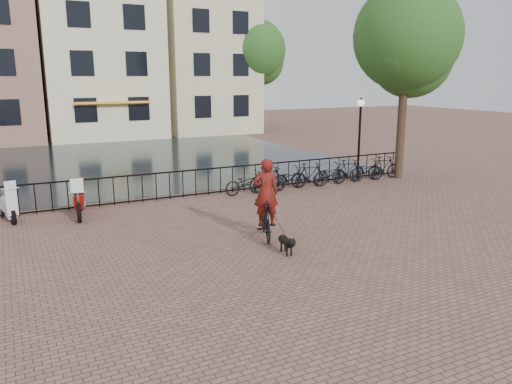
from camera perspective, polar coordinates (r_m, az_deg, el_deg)
name	(u,v)px	position (r m, az deg, el deg)	size (l,w,h in m)	color
ground	(313,268)	(11.91, 6.57, -8.58)	(100.00, 100.00, 0.00)	brown
canal_water	(136,160)	(27.57, -13.50, 3.59)	(20.00, 20.00, 0.00)	black
railing	(196,183)	(18.68, -6.90, 1.03)	(20.00, 0.05, 1.02)	black
canal_house_mid	(98,55)	(39.80, -17.66, 14.69)	(8.00, 9.50, 11.80)	beige
canal_house_right	(200,47)	(41.92, -6.46, 16.12)	(7.00, 9.00, 13.30)	#C5BD92
tree_near_right	(407,37)	(22.60, 16.88, 16.60)	(4.48, 4.48, 8.24)	black
tree_far_right	(255,50)	(40.55, -0.08, 15.88)	(4.76, 4.76, 8.76)	black
lamp_post	(360,125)	(21.56, 11.79, 7.49)	(0.30, 0.30, 3.45)	black
cyclist	(266,204)	(13.61, 1.13, -1.33)	(1.18, 1.98, 2.61)	black
dog	(286,244)	(12.65, 3.48, -5.95)	(0.31, 0.78, 0.52)	black
motorcycle	(79,195)	(16.84, -19.59, -0.27)	(0.78, 2.03, 1.41)	maroon
scooter	(7,199)	(17.20, -26.55, -0.68)	(0.69, 1.55, 1.39)	silver
parked_bike_0	(246,183)	(18.83, -1.12, 1.05)	(0.60, 1.72, 0.90)	black
parked_bike_1	(268,179)	(19.24, 1.43, 1.46)	(0.47, 1.66, 1.00)	black
parked_bike_2	(290,178)	(19.71, 3.87, 1.56)	(0.60, 1.72, 0.90)	black
parked_bike_3	(310,175)	(20.19, 6.20, 1.94)	(0.47, 1.66, 1.00)	black
parked_bike_4	(330,174)	(20.72, 8.41, 2.02)	(0.60, 1.72, 0.90)	black
parked_bike_5	(348,171)	(21.26, 10.51, 2.36)	(0.47, 1.66, 1.00)	black
parked_bike_6	(366,170)	(21.85, 12.50, 2.43)	(0.60, 1.72, 0.90)	black
parked_bike_7	(384,167)	(22.45, 14.39, 2.73)	(0.47, 1.66, 1.00)	black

